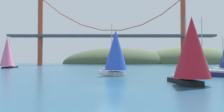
# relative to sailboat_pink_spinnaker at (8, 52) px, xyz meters

# --- Properties ---
(ground_plane) EXTENTS (360.00, 360.00, 0.00)m
(ground_plane) POSITION_rel_sailboat_pink_spinnaker_xyz_m (37.51, -51.96, -5.82)
(ground_plane) COLOR navy
(headland_center) EXTENTS (86.54, 44.00, 24.98)m
(headland_center) POSITION_rel_sailboat_pink_spinnaker_xyz_m (42.51, 83.04, -5.82)
(headland_center) COLOR #425138
(headland_center) RESTS_ON ground_plane
(headland_right) EXTENTS (74.91, 44.00, 27.46)m
(headland_right) POSITION_rel_sailboat_pink_spinnaker_xyz_m (97.51, 83.04, -5.82)
(headland_right) COLOR #4C5B3D
(headland_right) RESTS_ON ground_plane
(suspension_bridge) EXTENTS (118.91, 6.00, 39.61)m
(suspension_bridge) POSITION_rel_sailboat_pink_spinnaker_xyz_m (37.51, 43.04, 12.46)
(suspension_bridge) COLOR #A34228
(suspension_bridge) RESTS_ON ground_plane
(sailboat_pink_spinnaker) EXTENTS (4.92, 9.17, 11.82)m
(sailboat_pink_spinnaker) POSITION_rel_sailboat_pink_spinnaker_xyz_m (0.00, 0.00, 0.00)
(sailboat_pink_spinnaker) COLOR black
(sailboat_pink_spinnaker) RESTS_ON ground_plane
(sailboat_teal_sail) EXTENTS (9.94, 9.62, 10.76)m
(sailboat_teal_sail) POSITION_rel_sailboat_pink_spinnaker_xyz_m (52.84, -33.87, -0.38)
(sailboat_teal_sail) COLOR #191E4C
(sailboat_teal_sail) RESTS_ON ground_plane
(sailboat_blue_spinnaker) EXTENTS (6.38, 8.46, 9.81)m
(sailboat_blue_spinnaker) POSITION_rel_sailboat_pink_spinnaker_xyz_m (38.27, -33.99, -1.37)
(sailboat_blue_spinnaker) COLOR white
(sailboat_blue_spinnaker) RESTS_ON ground_plane
(sailboat_crimson_sail) EXTENTS (4.51, 7.24, 8.08)m
(sailboat_crimson_sail) POSITION_rel_sailboat_pink_spinnaker_xyz_m (46.59, -48.62, -1.71)
(sailboat_crimson_sail) COLOR black
(sailboat_crimson_sail) RESTS_ON ground_plane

